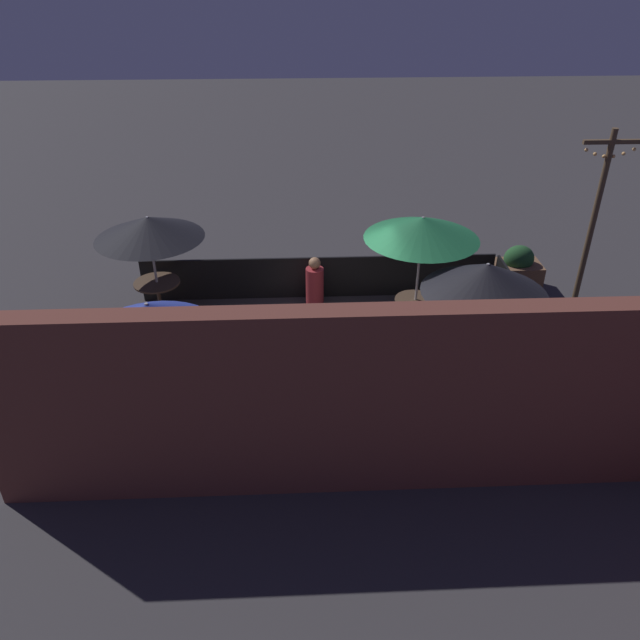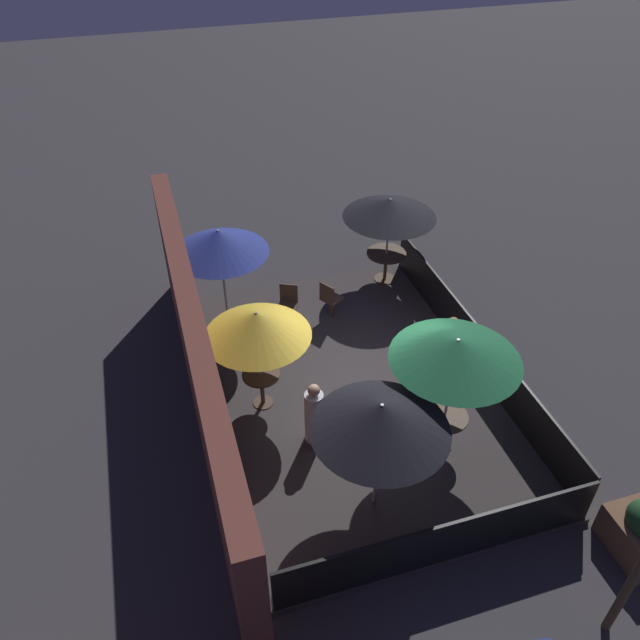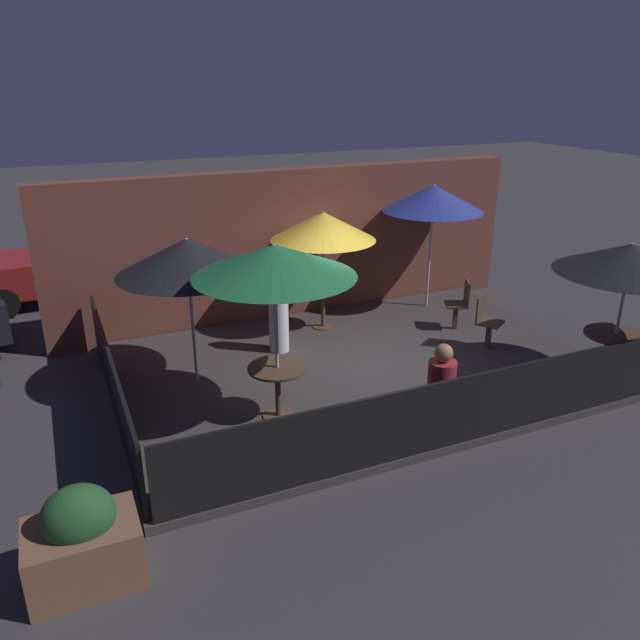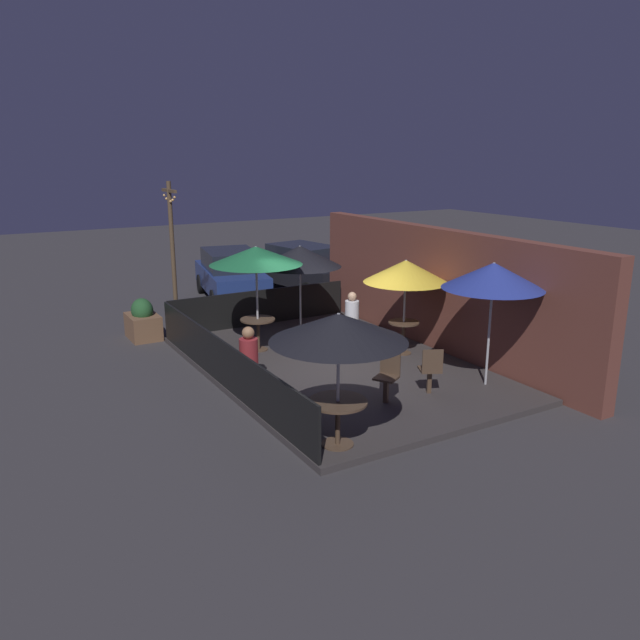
{
  "view_description": "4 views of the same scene",
  "coord_description": "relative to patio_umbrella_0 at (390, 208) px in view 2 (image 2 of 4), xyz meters",
  "views": [
    {
      "loc": [
        0.54,
        9.53,
        6.82
      ],
      "look_at": [
        0.11,
        0.22,
        1.21
      ],
      "focal_mm": 35.0,
      "sensor_mm": 36.0,
      "label": 1
    },
    {
      "loc": [
        -8.29,
        3.21,
        8.84
      ],
      "look_at": [
        0.81,
        0.43,
        1.33
      ],
      "focal_mm": 35.0,
      "sensor_mm": 36.0,
      "label": 2
    },
    {
      "loc": [
        -4.41,
        -8.28,
        4.57
      ],
      "look_at": [
        -0.67,
        0.15,
        0.97
      ],
      "focal_mm": 35.0,
      "sensor_mm": 36.0,
      "label": 3
    },
    {
      "loc": [
        11.16,
        -6.86,
        4.65
      ],
      "look_at": [
        -0.74,
        0.05,
        0.96
      ],
      "focal_mm": 35.0,
      "sensor_mm": 36.0,
      "label": 4
    }
  ],
  "objects": [
    {
      "name": "ground_plane",
      "position": [
        -3.38,
        2.02,
        -2.07
      ],
      "size": [
        60.0,
        60.0,
        0.0
      ],
      "primitive_type": "plane",
      "color": "#383538"
    },
    {
      "name": "patio_deck",
      "position": [
        -3.38,
        2.02,
        -2.01
      ],
      "size": [
        7.89,
        5.33,
        0.12
      ],
      "color": "#383333",
      "rests_on": "ground_plane"
    },
    {
      "name": "building_wall",
      "position": [
        -3.38,
        4.91,
        -0.59
      ],
      "size": [
        9.49,
        0.36,
        2.96
      ],
      "color": "brown",
      "rests_on": "ground_plane"
    },
    {
      "name": "fence_front",
      "position": [
        -3.38,
        -0.6,
        -1.48
      ],
      "size": [
        7.69,
        0.05,
        0.95
      ],
      "color": "black",
      "rests_on": "patio_deck"
    },
    {
      "name": "fence_side_left",
      "position": [
        -7.28,
        2.02,
        -1.48
      ],
      "size": [
        0.05,
        5.13,
        0.95
      ],
      "color": "black",
      "rests_on": "patio_deck"
    },
    {
      "name": "patio_umbrella_0",
      "position": [
        0.0,
        0.0,
        0.0
      ],
      "size": [
        2.16,
        2.16,
        2.18
      ],
      "color": "#B2B2B7",
      "rests_on": "patio_deck"
    },
    {
      "name": "patio_umbrella_1",
      "position": [
        -5.2,
        1.0,
        0.31
      ],
      "size": [
        2.15,
        2.15,
        2.48
      ],
      "color": "#B2B2B7",
      "rests_on": "patio_deck"
    },
    {
      "name": "patio_umbrella_2",
      "position": [
        -3.26,
        3.81,
        -0.0
      ],
      "size": [
        1.92,
        1.92,
        2.21
      ],
      "color": "#B2B2B7",
      "rests_on": "patio_deck"
    },
    {
      "name": "patio_umbrella_3",
      "position": [
        -5.99,
        2.57,
        0.06
      ],
      "size": [
        2.11,
        2.11,
        2.28
      ],
      "color": "#B2B2B7",
      "rests_on": "patio_deck"
    },
    {
      "name": "patio_umbrella_4",
      "position": [
        -0.8,
        4.02,
        0.28
      ],
      "size": [
        1.98,
        1.98,
        2.49
      ],
      "color": "#B2B2B7",
      "rests_on": "patio_deck"
    },
    {
      "name": "dining_table_0",
      "position": [
        0.0,
        -0.0,
        -1.35
      ],
      "size": [
        0.95,
        0.95,
        0.75
      ],
      "color": "#4C3828",
      "rests_on": "patio_deck"
    },
    {
      "name": "dining_table_1",
      "position": [
        -5.2,
        1.0,
        -1.35
      ],
      "size": [
        0.82,
        0.82,
        0.76
      ],
      "color": "#4C3828",
      "rests_on": "patio_deck"
    },
    {
      "name": "dining_table_2",
      "position": [
        -3.26,
        3.81,
        -1.36
      ],
      "size": [
        0.71,
        0.71,
        0.77
      ],
      "color": "#4C3828",
      "rests_on": "patio_deck"
    },
    {
      "name": "patio_chair_0",
      "position": [
        -1.07,
        1.76,
        -1.43
      ],
      "size": [
        0.55,
        0.55,
        0.95
      ],
      "rotation": [
        0.0,
        0.0,
        -1.02
      ],
      "color": "#4C3828",
      "rests_on": "patio_deck"
    },
    {
      "name": "patio_chair_1",
      "position": [
        -0.95,
        2.69,
        -1.44
      ],
      "size": [
        0.53,
        0.53,
        0.94
      ],
      "rotation": [
        0.0,
        0.0,
        2.69
      ],
      "color": "#4C3828",
      "rests_on": "patio_deck"
    },
    {
      "name": "patron_0",
      "position": [
        -3.27,
        -0.09,
        -1.42
      ],
      "size": [
        0.38,
        0.38,
        1.19
      ],
      "rotation": [
        0.0,
        0.0,
        3.15
      ],
      "color": "maroon",
      "rests_on": "patio_deck"
    },
    {
      "name": "patron_1",
      "position": [
        -4.4,
        3.12,
        -1.35
      ],
      "size": [
        0.35,
        0.35,
        1.32
      ],
      "rotation": [
        0.0,
        0.0,
        4.68
      ],
      "color": "silver",
      "rests_on": "patio_deck"
    }
  ]
}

